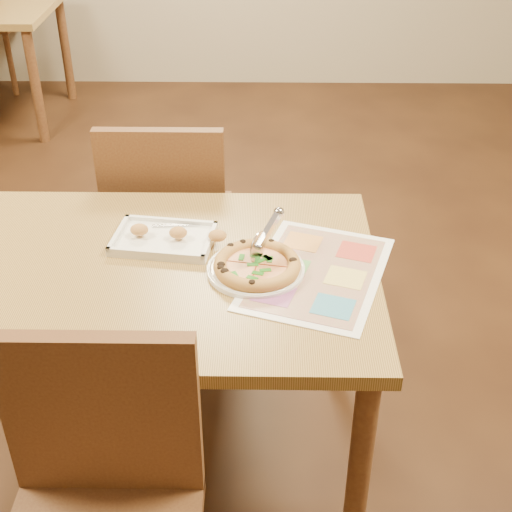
{
  "coord_description": "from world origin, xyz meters",
  "views": [
    {
      "loc": [
        0.34,
        -1.59,
        1.8
      ],
      "look_at": [
        0.32,
        -0.02,
        0.77
      ],
      "focal_mm": 50.0,
      "sensor_mm": 36.0,
      "label": 1
    }
  ],
  "objects_px": {
    "appetizer_tray": "(167,239)",
    "pizza_cutter": "(265,236)",
    "plate": "(256,269)",
    "menu": "(317,273)",
    "chair_far": "(168,208)",
    "pizza": "(257,265)",
    "dining_table": "(140,292)",
    "chair_near": "(100,487)"
  },
  "relations": [
    {
      "from": "pizza_cutter",
      "to": "menu",
      "type": "distance_m",
      "value": 0.17
    },
    {
      "from": "pizza",
      "to": "menu",
      "type": "relative_size",
      "value": 0.5
    },
    {
      "from": "chair_far",
      "to": "pizza_cutter",
      "type": "bearing_deg",
      "value": 120.84
    },
    {
      "from": "chair_far",
      "to": "menu",
      "type": "height_order",
      "value": "chair_far"
    },
    {
      "from": "chair_far",
      "to": "appetizer_tray",
      "type": "relative_size",
      "value": 1.42
    },
    {
      "from": "chair_far",
      "to": "pizza",
      "type": "bearing_deg",
      "value": 117.33
    },
    {
      "from": "chair_near",
      "to": "appetizer_tray",
      "type": "height_order",
      "value": "chair_near"
    },
    {
      "from": "chair_near",
      "to": "pizza",
      "type": "bearing_deg",
      "value": 60.65
    },
    {
      "from": "pizza",
      "to": "appetizer_tray",
      "type": "height_order",
      "value": "appetizer_tray"
    },
    {
      "from": "dining_table",
      "to": "pizza_cutter",
      "type": "relative_size",
      "value": 8.46
    },
    {
      "from": "plate",
      "to": "menu",
      "type": "distance_m",
      "value": 0.16
    },
    {
      "from": "menu",
      "to": "chair_near",
      "type": "bearing_deg",
      "value": -129.9
    },
    {
      "from": "pizza_cutter",
      "to": "appetizer_tray",
      "type": "xyz_separation_m",
      "value": [
        -0.28,
        0.1,
        -0.07
      ]
    },
    {
      "from": "chair_near",
      "to": "chair_far",
      "type": "bearing_deg",
      "value": 90.0
    },
    {
      "from": "menu",
      "to": "pizza",
      "type": "bearing_deg",
      "value": -179.36
    },
    {
      "from": "appetizer_tray",
      "to": "chair_far",
      "type": "bearing_deg",
      "value": 97.83
    },
    {
      "from": "plate",
      "to": "menu",
      "type": "relative_size",
      "value": 0.56
    },
    {
      "from": "pizza_cutter",
      "to": "plate",
      "type": "bearing_deg",
      "value": 178.47
    },
    {
      "from": "chair_near",
      "to": "pizza_cutter",
      "type": "bearing_deg",
      "value": 61.2
    },
    {
      "from": "plate",
      "to": "pizza",
      "type": "distance_m",
      "value": 0.02
    },
    {
      "from": "dining_table",
      "to": "pizza_cutter",
      "type": "height_order",
      "value": "pizza_cutter"
    },
    {
      "from": "pizza_cutter",
      "to": "menu",
      "type": "height_order",
      "value": "pizza_cutter"
    },
    {
      "from": "chair_near",
      "to": "appetizer_tray",
      "type": "bearing_deg",
      "value": 84.8
    },
    {
      "from": "chair_near",
      "to": "menu",
      "type": "bearing_deg",
      "value": 50.1
    },
    {
      "from": "plate",
      "to": "pizza_cutter",
      "type": "xyz_separation_m",
      "value": [
        0.02,
        0.04,
        0.08
      ]
    },
    {
      "from": "dining_table",
      "to": "plate",
      "type": "xyz_separation_m",
      "value": [
        0.32,
        -0.02,
        0.09
      ]
    },
    {
      "from": "plate",
      "to": "dining_table",
      "type": "bearing_deg",
      "value": 176.84
    },
    {
      "from": "chair_far",
      "to": "menu",
      "type": "distance_m",
      "value": 0.81
    },
    {
      "from": "chair_near",
      "to": "dining_table",
      "type": "bearing_deg",
      "value": 90.0
    },
    {
      "from": "pizza",
      "to": "menu",
      "type": "distance_m",
      "value": 0.16
    },
    {
      "from": "pizza",
      "to": "appetizer_tray",
      "type": "distance_m",
      "value": 0.3
    },
    {
      "from": "plate",
      "to": "chair_near",
      "type": "bearing_deg",
      "value": -118.81
    },
    {
      "from": "pizza",
      "to": "pizza_cutter",
      "type": "bearing_deg",
      "value": 67.88
    },
    {
      "from": "chair_near",
      "to": "appetizer_tray",
      "type": "xyz_separation_m",
      "value": [
        0.07,
        0.72,
        0.17
      ]
    },
    {
      "from": "plate",
      "to": "menu",
      "type": "xyz_separation_m",
      "value": [
        0.16,
        -0.01,
        -0.0
      ]
    },
    {
      "from": "pizza",
      "to": "pizza_cutter",
      "type": "height_order",
      "value": "pizza_cutter"
    },
    {
      "from": "chair_near",
      "to": "appetizer_tray",
      "type": "relative_size",
      "value": 1.42
    },
    {
      "from": "chair_far",
      "to": "appetizer_tray",
      "type": "height_order",
      "value": "chair_far"
    },
    {
      "from": "appetizer_tray",
      "to": "pizza_cutter",
      "type": "bearing_deg",
      "value": -19.35
    },
    {
      "from": "chair_far",
      "to": "chair_near",
      "type": "bearing_deg",
      "value": 90.0
    },
    {
      "from": "menu",
      "to": "chair_far",
      "type": "bearing_deg",
      "value": 127.71
    },
    {
      "from": "plate",
      "to": "pizza_cutter",
      "type": "distance_m",
      "value": 0.09
    }
  ]
}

